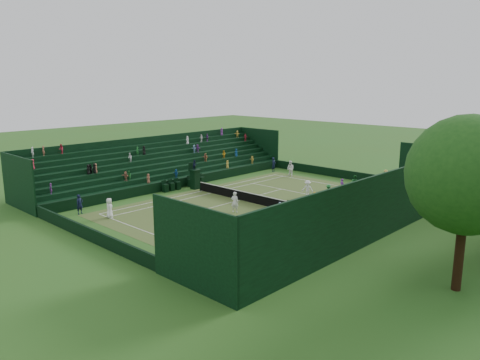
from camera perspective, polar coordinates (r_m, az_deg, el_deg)
The scene contains 17 objects.
ground at distance 45.08m, azimuth 0.00°, elevation -2.49°, with size 160.00×160.00×0.00m, color #335E1D.
court_surface at distance 45.08m, azimuth 0.00°, elevation -2.48°, with size 12.97×26.77×0.01m, color #2C6622.
perimeter_wall_north at distance 57.22m, azimuth 11.07°, elevation 0.93°, with size 17.17×0.20×1.00m, color black.
perimeter_wall_south at distance 35.67m, azimuth -18.05°, elevation -6.22°, with size 17.17×0.20×1.00m, color black.
perimeter_wall_east at distance 39.76m, azimuth 8.89°, elevation -3.88°, with size 0.20×31.77×1.00m, color black.
perimeter_wall_west at distance 51.04m, azimuth -6.90°, elevation -0.27°, with size 0.20×31.77×1.00m, color black.
north_grandstand at distance 37.36m, azimuth 14.20°, elevation -3.49°, with size 6.60×32.00×4.90m.
south_grandstand at distance 54.07m, azimuth -9.74°, elevation 1.47°, with size 6.60×32.00×4.90m.
tennis_net at distance 44.95m, azimuth 0.00°, elevation -1.84°, with size 11.67×0.10×1.06m.
umpire_chair at distance 49.74m, azimuth -5.52°, elevation 0.42°, with size 0.99×0.99×3.13m.
courtside_chairs at distance 50.42m, azimuth -6.84°, elevation -0.48°, with size 0.55×5.52×1.20m.
player_near_west at distance 40.62m, azimuth -15.63°, elevation -3.33°, with size 0.84×0.55×1.72m, color white.
player_near_east at distance 40.81m, azimuth -0.64°, elevation -2.70°, with size 0.67×0.44×1.85m, color white.
player_far_west at distance 56.41m, azimuth 6.18°, elevation 1.39°, with size 0.92×0.71×1.89m, color white.
player_far_east at distance 46.51m, azimuth 8.23°, elevation -1.08°, with size 1.10×0.64×1.70m, color white.
line_judge_north at distance 59.23m, azimuth 4.12°, elevation 1.90°, with size 0.66×0.43×1.81m, color black.
line_judge_south at distance 42.64m, azimuth -18.96°, elevation -2.81°, with size 0.63×0.41×1.73m, color black.
Camera 1 is at (30.18, -31.51, 11.33)m, focal length 35.00 mm.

